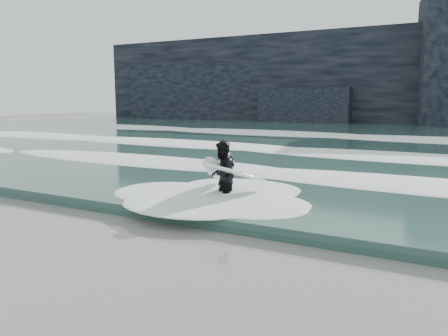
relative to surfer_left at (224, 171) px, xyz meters
The scene contains 8 objects.
ground 5.73m from the surfer_left, 101.45° to the right, with size 120.00×120.00×0.00m, color #7B6351.
sea 23.49m from the surfer_left, 92.74° to the left, with size 90.00×52.00×0.30m, color #2A4B43.
headland 40.68m from the surfer_left, 91.59° to the left, with size 70.00×9.00×10.00m, color black.
foam_near 3.66m from the surfer_left, 108.02° to the left, with size 60.00×3.20×0.20m, color white.
foam_mid 10.52m from the surfer_left, 96.14° to the left, with size 60.00×4.00×0.24m, color white.
foam_far 19.49m from the surfer_left, 93.31° to the left, with size 60.00×4.80×0.30m, color white.
surfer_left is the anchor object (origin of this frame).
surfer_right 0.39m from the surfer_left, 60.76° to the right, with size 1.60×2.31×1.74m.
Camera 1 is at (6.77, -5.03, 2.89)m, focal length 35.00 mm.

